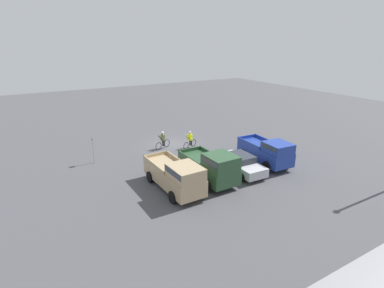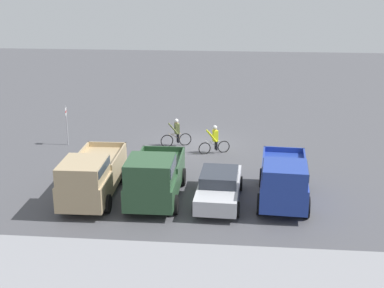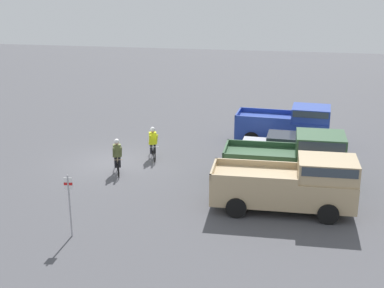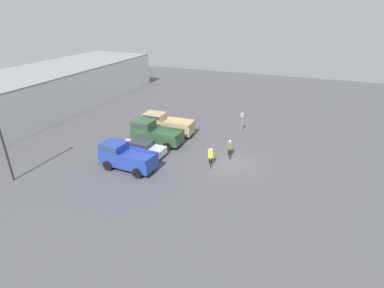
{
  "view_description": "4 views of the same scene",
  "coord_description": "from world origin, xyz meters",
  "px_view_note": "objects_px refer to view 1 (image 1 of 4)",
  "views": [
    {
      "loc": [
        12.0,
        24.68,
        9.54
      ],
      "look_at": [
        -0.09,
        3.87,
        1.2
      ],
      "focal_mm": 28.0,
      "sensor_mm": 36.0,
      "label": 1
    },
    {
      "loc": [
        -2.55,
        29.99,
        9.55
      ],
      "look_at": [
        -0.09,
        3.87,
        1.2
      ],
      "focal_mm": 50.0,
      "sensor_mm": 36.0,
      "label": 2
    },
    {
      "loc": [
        23.51,
        8.27,
        9.03
      ],
      "look_at": [
        -0.09,
        3.87,
        1.2
      ],
      "focal_mm": 50.0,
      "sensor_mm": 36.0,
      "label": 3
    },
    {
      "loc": [
        -23.63,
        -5.5,
        12.86
      ],
      "look_at": [
        -0.09,
        3.87,
        1.2
      ],
      "focal_mm": 28.0,
      "sensor_mm": 36.0,
      "label": 4
    }
  ],
  "objects_px": {
    "cyclist_0": "(163,140)",
    "pickup_truck_2": "(176,175)",
    "cyclist_1": "(190,139)",
    "pickup_truck_0": "(267,151)",
    "fire_lane_sign": "(93,147)",
    "sedan_0": "(240,163)",
    "pickup_truck_1": "(212,166)"
  },
  "relations": [
    {
      "from": "sedan_0",
      "to": "pickup_truck_1",
      "type": "xyz_separation_m",
      "value": [
        2.8,
        0.31,
        0.48
      ]
    },
    {
      "from": "cyclist_0",
      "to": "cyclist_1",
      "type": "bearing_deg",
      "value": 153.93
    },
    {
      "from": "pickup_truck_0",
      "to": "pickup_truck_2",
      "type": "xyz_separation_m",
      "value": [
        8.37,
        0.29,
        -0.01
      ]
    },
    {
      "from": "pickup_truck_1",
      "to": "cyclist_0",
      "type": "relative_size",
      "value": 2.98
    },
    {
      "from": "pickup_truck_0",
      "to": "fire_lane_sign",
      "type": "bearing_deg",
      "value": -31.73
    },
    {
      "from": "pickup_truck_1",
      "to": "cyclist_0",
      "type": "bearing_deg",
      "value": -89.77
    },
    {
      "from": "pickup_truck_0",
      "to": "fire_lane_sign",
      "type": "height_order",
      "value": "fire_lane_sign"
    },
    {
      "from": "cyclist_1",
      "to": "fire_lane_sign",
      "type": "distance_m",
      "value": 8.69
    },
    {
      "from": "pickup_truck_0",
      "to": "cyclist_1",
      "type": "distance_m",
      "value": 7.45
    },
    {
      "from": "sedan_0",
      "to": "cyclist_1",
      "type": "height_order",
      "value": "cyclist_1"
    },
    {
      "from": "cyclist_1",
      "to": "pickup_truck_0",
      "type": "bearing_deg",
      "value": 116.57
    },
    {
      "from": "pickup_truck_2",
      "to": "pickup_truck_1",
      "type": "bearing_deg",
      "value": 179.29
    },
    {
      "from": "pickup_truck_0",
      "to": "fire_lane_sign",
      "type": "xyz_separation_m",
      "value": [
        11.97,
        -7.4,
        0.26
      ]
    },
    {
      "from": "pickup_truck_0",
      "to": "cyclist_0",
      "type": "distance_m",
      "value": 9.59
    },
    {
      "from": "sedan_0",
      "to": "cyclist_1",
      "type": "relative_size",
      "value": 2.67
    },
    {
      "from": "sedan_0",
      "to": "cyclist_1",
      "type": "distance_m",
      "value": 6.7
    },
    {
      "from": "cyclist_1",
      "to": "pickup_truck_1",
      "type": "bearing_deg",
      "value": 72.19
    },
    {
      "from": "pickup_truck_2",
      "to": "cyclist_0",
      "type": "bearing_deg",
      "value": -108.91
    },
    {
      "from": "pickup_truck_0",
      "to": "pickup_truck_1",
      "type": "relative_size",
      "value": 0.97
    },
    {
      "from": "sedan_0",
      "to": "cyclist_1",
      "type": "xyz_separation_m",
      "value": [
        0.55,
        -6.67,
        0.09
      ]
    },
    {
      "from": "sedan_0",
      "to": "cyclist_0",
      "type": "height_order",
      "value": "cyclist_0"
    },
    {
      "from": "fire_lane_sign",
      "to": "sedan_0",
      "type": "bearing_deg",
      "value": 141.09
    },
    {
      "from": "pickup_truck_0",
      "to": "fire_lane_sign",
      "type": "distance_m",
      "value": 14.08
    },
    {
      "from": "cyclist_0",
      "to": "pickup_truck_2",
      "type": "bearing_deg",
      "value": 71.09
    },
    {
      "from": "cyclist_0",
      "to": "fire_lane_sign",
      "type": "distance_m",
      "value": 6.4
    },
    {
      "from": "sedan_0",
      "to": "cyclist_0",
      "type": "distance_m",
      "value": 8.29
    },
    {
      "from": "pickup_truck_2",
      "to": "fire_lane_sign",
      "type": "xyz_separation_m",
      "value": [
        3.6,
        -7.7,
        0.26
      ]
    },
    {
      "from": "sedan_0",
      "to": "pickup_truck_1",
      "type": "distance_m",
      "value": 2.85
    },
    {
      "from": "pickup_truck_0",
      "to": "sedan_0",
      "type": "relative_size",
      "value": 1.09
    },
    {
      "from": "pickup_truck_1",
      "to": "sedan_0",
      "type": "bearing_deg",
      "value": -173.67
    },
    {
      "from": "pickup_truck_0",
      "to": "cyclist_0",
      "type": "bearing_deg",
      "value": -54.19
    },
    {
      "from": "pickup_truck_1",
      "to": "fire_lane_sign",
      "type": "distance_m",
      "value": 10.04
    }
  ]
}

